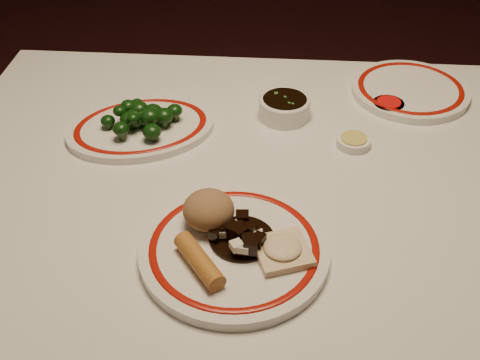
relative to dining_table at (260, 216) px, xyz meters
name	(u,v)px	position (x,y,z in m)	size (l,w,h in m)	color
dining_table	(260,216)	(0.00, 0.00, 0.00)	(1.20, 0.90, 0.75)	white
main_plate	(234,250)	(-0.03, -0.19, 0.10)	(0.38, 0.38, 0.02)	white
rice_mound	(209,210)	(-0.08, -0.14, 0.14)	(0.08, 0.08, 0.06)	#906844
spring_roll	(199,261)	(-0.08, -0.24, 0.12)	(0.03, 0.03, 0.11)	#B5732C
fried_wonton	(282,250)	(0.04, -0.20, 0.12)	(0.10, 0.10, 0.02)	beige
stirfry_heap	(241,235)	(-0.02, -0.18, 0.12)	(0.10, 0.10, 0.03)	black
broccoli_plate	(141,128)	(-0.24, 0.13, 0.10)	(0.34, 0.32, 0.02)	white
broccoli_pile	(140,116)	(-0.24, 0.12, 0.13)	(0.15, 0.10, 0.05)	#23471C
soy_bowl	(284,108)	(0.04, 0.20, 0.11)	(0.10, 0.10, 0.04)	white
sweet_sour_dish	(388,106)	(0.25, 0.24, 0.10)	(0.06, 0.06, 0.02)	white
mustard_dish	(353,142)	(0.17, 0.11, 0.10)	(0.06, 0.06, 0.02)	white
far_plate	(410,90)	(0.30, 0.31, 0.10)	(0.30, 0.30, 0.02)	white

